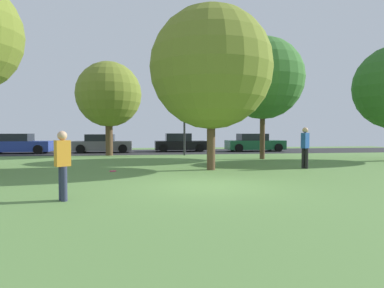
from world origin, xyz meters
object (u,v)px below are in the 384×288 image
(parked_car_blue, at_px, (18,144))
(parked_car_green, at_px, (254,143))
(frisbee_disc, at_px, (113,171))
(oak_tree_left, at_px, (211,68))
(person_thrower, at_px, (63,162))
(parked_car_black, at_px, (180,143))
(street_lamp_post, at_px, (184,121))
(maple_tree_near, at_px, (263,78))
(person_catcher, at_px, (305,146))
(oak_tree_center, at_px, (109,95))
(parked_car_grey, at_px, (103,144))

(parked_car_blue, distance_m, parked_car_green, 17.64)
(frisbee_disc, distance_m, parked_car_green, 15.40)
(oak_tree_left, distance_m, frisbee_disc, 5.80)
(oak_tree_left, relative_size, person_thrower, 4.16)
(frisbee_disc, relative_size, parked_car_black, 0.07)
(oak_tree_left, xyz_separation_m, street_lamp_post, (-0.07, 8.28, -1.96))
(maple_tree_near, relative_size, person_catcher, 3.93)
(oak_tree_center, distance_m, parked_car_blue, 8.01)
(person_catcher, distance_m, parked_car_green, 12.07)
(parked_car_green, bearing_deg, parked_car_grey, 179.37)
(person_catcher, bearing_deg, maple_tree_near, -120.42)
(maple_tree_near, height_order, parked_car_black, maple_tree_near)
(oak_tree_left, distance_m, parked_car_blue, 16.92)
(oak_tree_center, xyz_separation_m, frisbee_disc, (0.99, -8.77, -3.98))
(person_catcher, distance_m, parked_car_blue, 19.74)
(oak_tree_center, relative_size, parked_car_blue, 1.36)
(oak_tree_center, distance_m, parked_car_green, 11.84)
(person_catcher, height_order, frisbee_disc, person_catcher)
(parked_car_blue, distance_m, parked_car_grey, 5.89)
(maple_tree_near, bearing_deg, frisbee_disc, -149.53)
(person_thrower, height_order, parked_car_blue, person_thrower)
(frisbee_disc, bearing_deg, person_catcher, -1.46)
(oak_tree_center, bearing_deg, parked_car_black, 35.01)
(parked_car_green, relative_size, street_lamp_post, 1.01)
(parked_car_blue, distance_m, street_lamp_post, 12.20)
(oak_tree_left, relative_size, parked_car_grey, 1.59)
(oak_tree_center, relative_size, parked_car_grey, 1.45)
(maple_tree_near, relative_size, oak_tree_center, 1.14)
(parked_car_blue, bearing_deg, maple_tree_near, -23.93)
(person_catcher, height_order, street_lamp_post, street_lamp_post)
(person_thrower, distance_m, person_catcher, 10.23)
(parked_car_black, bearing_deg, person_thrower, -104.91)
(parked_car_blue, bearing_deg, oak_tree_center, -23.61)
(oak_tree_center, xyz_separation_m, parked_car_black, (5.09, 3.56, -3.35))
(oak_tree_left, distance_m, parked_car_grey, 13.70)
(parked_car_grey, bearing_deg, person_catcher, -50.68)
(oak_tree_left, xyz_separation_m, person_catcher, (4.09, -0.15, -3.22))
(person_thrower, height_order, frisbee_disc, person_thrower)
(parked_car_green, bearing_deg, person_catcher, -98.99)
(oak_tree_center, height_order, parked_car_blue, oak_tree_center)
(frisbee_disc, bearing_deg, parked_car_grey, 98.51)
(oak_tree_left, distance_m, person_catcher, 5.21)
(parked_car_blue, bearing_deg, oak_tree_left, -45.20)
(oak_tree_left, relative_size, street_lamp_post, 1.50)
(street_lamp_post, bearing_deg, parked_car_grey, 147.61)
(oak_tree_center, xyz_separation_m, oak_tree_left, (4.99, -8.82, 0.22))
(parked_car_blue, bearing_deg, frisbee_disc, -56.77)
(oak_tree_left, xyz_separation_m, person_thrower, (-4.65, -5.45, -3.32))
(oak_tree_center, relative_size, person_catcher, 3.46)
(frisbee_disc, bearing_deg, oak_tree_left, -0.83)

